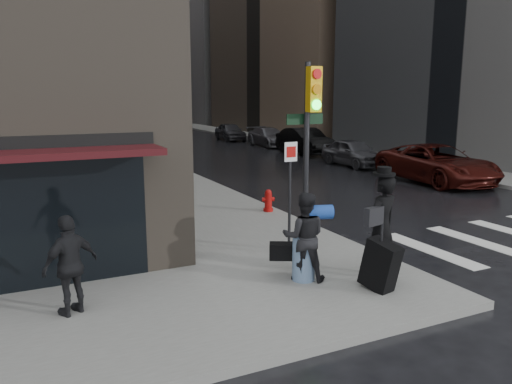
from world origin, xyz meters
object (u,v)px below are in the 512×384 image
man_overcoat (381,232)px  parked_car_2 (305,141)px  parked_car_3 (269,137)px  man_greycoat (70,265)px  man_jeans (304,237)px  parked_car_4 (230,132)px  fire_hydrant (268,201)px  parked_car_1 (353,153)px  parked_car_0 (436,164)px  traffic_light (308,133)px

man_overcoat → parked_car_2: bearing=-130.4°
man_overcoat → parked_car_3: size_ratio=0.48×
man_greycoat → parked_car_2: bearing=-157.6°
man_jeans → parked_car_4: 31.82m
man_jeans → fire_hydrant: bearing=-82.3°
parked_car_3 → parked_car_4: (-0.69, 5.55, 0.04)m
fire_hydrant → parked_car_1: bearing=41.1°
man_jeans → parked_car_1: man_jeans is taller
parked_car_1 → parked_car_2: bearing=86.6°
man_jeans → parked_car_2: (11.41, 18.74, -0.19)m
parked_car_3 → parked_car_4: size_ratio=1.11×
man_greycoat → parked_car_0: man_greycoat is taller
man_greycoat → parked_car_3: man_greycoat is taller
parked_car_2 → traffic_light: bearing=-119.8°
fire_hydrant → parked_car_2: parked_car_2 is taller
man_greycoat → traffic_light: traffic_light is taller
parked_car_4 → fire_hydrant: bearing=-105.9°
man_jeans → man_greycoat: bearing=23.7°
parked_car_2 → parked_car_4: (-0.36, 11.10, -0.10)m
man_overcoat → parked_car_2: 21.79m
parked_car_2 → man_greycoat: bearing=-128.7°
parked_car_2 → parked_car_3: 5.56m
man_overcoat → parked_car_0: size_ratio=0.38×
man_jeans → parked_car_1: 17.14m
man_jeans → traffic_light: traffic_light is taller
man_greycoat → fire_hydrant: man_greycoat is taller
parked_car_0 → parked_car_3: parked_car_0 is taller
man_overcoat → traffic_light: size_ratio=0.53×
man_greycoat → parked_car_1: bearing=-166.9°
man_overcoat → parked_car_3: man_overcoat is taller
traffic_light → parked_car_3: 25.44m
man_greycoat → parked_car_1: 19.81m
traffic_light → parked_car_4: (10.15, 28.46, -2.12)m
man_greycoat → parked_car_3: size_ratio=0.36×
man_greycoat → man_jeans: bearing=148.2°
man_greycoat → parked_car_3: bearing=-150.9°
man_jeans → fire_hydrant: 5.77m
man_overcoat → fire_hydrant: 6.04m
fire_hydrant → parked_car_4: size_ratio=0.16×
man_jeans → parked_car_4: bearing=-82.2°
parked_car_1 → man_greycoat: bearing=-138.0°
man_overcoat → parked_car_0: man_overcoat is taller
traffic_light → parked_car_1: size_ratio=1.01×
parked_car_0 → parked_car_1: (-0.15, 5.55, -0.09)m
fire_hydrant → parked_car_3: parked_car_3 is taller
man_overcoat → man_greycoat: man_overcoat is taller
man_jeans → traffic_light: size_ratio=0.41×
parked_car_0 → parked_car_4: 22.20m
traffic_light → parked_car_2: bearing=55.2°
parked_car_4 → man_greycoat: bearing=-112.8°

